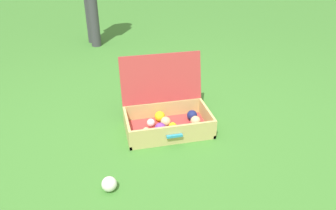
# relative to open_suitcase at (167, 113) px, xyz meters

# --- Properties ---
(ground_plane) EXTENTS (16.00, 16.00, 0.00)m
(ground_plane) POSITION_rel_open_suitcase_xyz_m (-0.11, -0.09, -0.11)
(ground_plane) COLOR #3D7A2D
(open_suitcase) EXTENTS (0.61, 0.47, 0.50)m
(open_suitcase) POSITION_rel_open_suitcase_xyz_m (0.00, 0.00, 0.00)
(open_suitcase) COLOR #B23838
(open_suitcase) RESTS_ON ground
(stray_ball_on_grass) EXTENTS (0.09, 0.09, 0.09)m
(stray_ball_on_grass) POSITION_rel_open_suitcase_xyz_m (-0.47, -0.58, -0.07)
(stray_ball_on_grass) COLOR white
(stray_ball_on_grass) RESTS_ON ground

